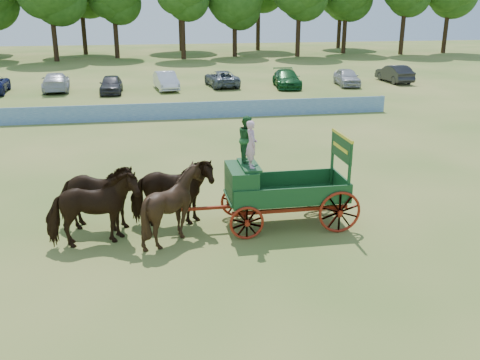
# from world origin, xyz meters

# --- Properties ---
(ground) EXTENTS (160.00, 160.00, 0.00)m
(ground) POSITION_xyz_m (0.00, 0.00, 0.00)
(ground) COLOR #A39049
(ground) RESTS_ON ground
(horse_lead_left) EXTENTS (2.90, 1.71, 2.30)m
(horse_lead_left) POSITION_xyz_m (-5.42, 0.10, 1.15)
(horse_lead_left) COLOR black
(horse_lead_left) RESTS_ON ground
(horse_lead_right) EXTENTS (2.94, 1.88, 2.30)m
(horse_lead_right) POSITION_xyz_m (-5.42, 1.20, 1.15)
(horse_lead_right) COLOR black
(horse_lead_right) RESTS_ON ground
(horse_wheel_left) EXTENTS (2.11, 1.88, 2.30)m
(horse_wheel_left) POSITION_xyz_m (-3.02, 0.10, 1.15)
(horse_wheel_left) COLOR black
(horse_wheel_left) RESTS_ON ground
(horse_wheel_right) EXTENTS (2.78, 1.36, 2.30)m
(horse_wheel_right) POSITION_xyz_m (-3.02, 1.20, 1.15)
(horse_wheel_right) COLOR black
(horse_wheel_right) RESTS_ON ground
(farm_dray) EXTENTS (6.00, 2.00, 3.63)m
(farm_dray) POSITION_xyz_m (-0.04, 0.68, 1.59)
(farm_dray) COLOR #A42810
(farm_dray) RESTS_ON ground
(sponsor_banner) EXTENTS (26.00, 0.08, 1.05)m
(sponsor_banner) POSITION_xyz_m (-1.00, 18.00, 0.53)
(sponsor_banner) COLOR #1C579C
(sponsor_banner) RESTS_ON ground
(parked_cars) EXTENTS (46.66, 6.74, 1.63)m
(parked_cars) POSITION_xyz_m (-4.46, 30.10, 0.74)
(parked_cars) COLOR silver
(parked_cars) RESTS_ON ground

